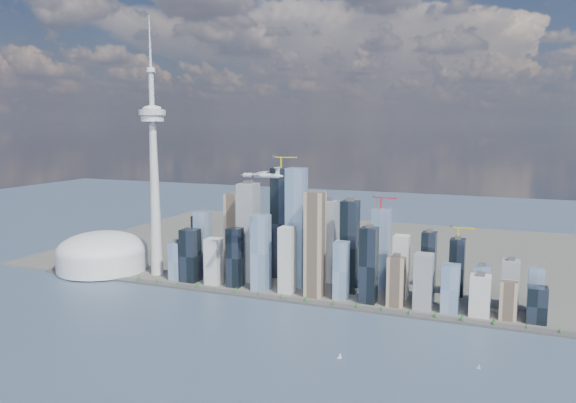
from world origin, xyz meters
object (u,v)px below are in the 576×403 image
at_px(airplane, 262,175).
at_px(sailboat_west, 340,356).
at_px(needle_tower, 154,169).
at_px(dome_stadium, 102,253).
at_px(sailboat_east, 479,367).

relative_size(airplane, sailboat_west, 8.09).
bearing_deg(needle_tower, dome_stadium, -175.91).
bearing_deg(sailboat_east, sailboat_west, -145.51).
height_order(needle_tower, airplane, needle_tower).
distance_m(airplane, sailboat_east, 471.77).
distance_m(needle_tower, dome_stadium, 241.40).
bearing_deg(needle_tower, sailboat_west, -28.93).
xyz_separation_m(needle_tower, dome_stadium, (-140.00, -10.00, -196.40)).
height_order(needle_tower, sailboat_east, needle_tower).
distance_m(airplane, sailboat_west, 354.49).
relative_size(needle_tower, dome_stadium, 2.75).
bearing_deg(dome_stadium, airplane, -11.97).
bearing_deg(sailboat_west, sailboat_east, 8.37).
relative_size(dome_stadium, airplane, 2.51).
distance_m(sailboat_west, sailboat_east, 189.90).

